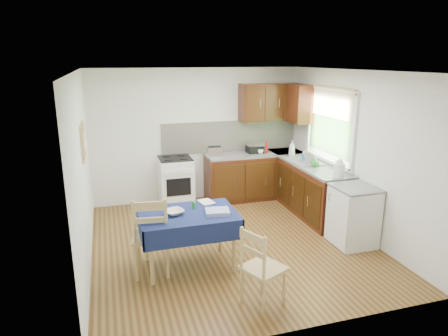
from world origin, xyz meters
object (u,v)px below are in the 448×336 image
object	(u,v)px
dining_table	(188,221)
dish_rack	(309,163)
chair_far	(151,234)
kettle	(339,169)
toaster	(214,152)
sandwich_press	(255,148)
chair_near	(261,266)

from	to	relation	value
dining_table	dish_rack	xyz separation A→B (m)	(2.39, 1.25, 0.28)
chair_far	kettle	distance (m)	3.02
toaster	dish_rack	xyz separation A→B (m)	(1.43, -0.97, -0.07)
sandwich_press	chair_near	bearing A→B (deg)	-99.02
dish_rack	kettle	bearing A→B (deg)	-97.53
chair_near	toaster	xyz separation A→B (m)	(0.39, 3.30, 0.51)
dining_table	sandwich_press	size ratio (longest dim) A/B	4.15
chair_far	chair_near	world-z (taller)	chair_far
dining_table	chair_near	size ratio (longest dim) A/B	1.34
toaster	sandwich_press	xyz separation A→B (m)	(0.84, 0.11, -0.01)
chair_near	sandwich_press	bearing A→B (deg)	-44.75
sandwich_press	dish_rack	size ratio (longest dim) A/B	0.64
dining_table	kettle	xyz separation A→B (m)	(2.45, 0.43, 0.38)
chair_near	dish_rack	xyz separation A→B (m)	(1.82, 2.33, 0.44)
chair_far	sandwich_press	world-z (taller)	sandwich_press
chair_far	dish_rack	bearing A→B (deg)	-147.57
toaster	dish_rack	world-z (taller)	dish_rack
chair_near	toaster	world-z (taller)	toaster
dining_table	dish_rack	bearing A→B (deg)	10.37
dining_table	kettle	distance (m)	2.52
chair_far	kettle	world-z (taller)	kettle
toaster	sandwich_press	distance (m)	0.85
chair_far	sandwich_press	bearing A→B (deg)	-125.82
toaster	kettle	distance (m)	2.33
toaster	dish_rack	size ratio (longest dim) A/B	0.60
dining_table	sandwich_press	bearing A→B (deg)	35.11
dining_table	kettle	world-z (taller)	kettle
sandwich_press	toaster	bearing A→B (deg)	-161.56
chair_near	kettle	world-z (taller)	kettle
toaster	dining_table	bearing A→B (deg)	-115.95
sandwich_press	kettle	distance (m)	2.01
dining_table	sandwich_press	world-z (taller)	sandwich_press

